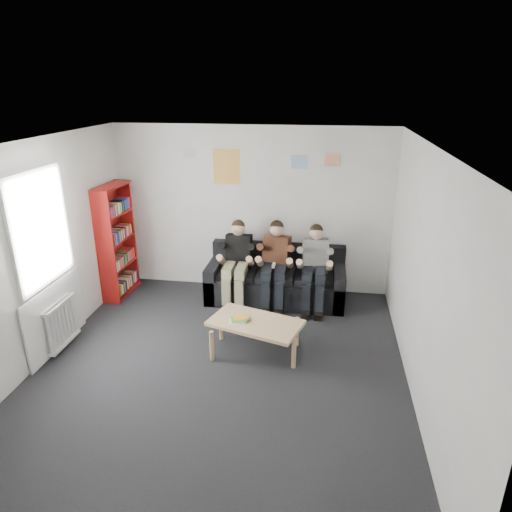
{
  "coord_description": "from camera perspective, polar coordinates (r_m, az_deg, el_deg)",
  "views": [
    {
      "loc": [
        1.16,
        -4.6,
        3.31
      ],
      "look_at": [
        0.26,
        1.3,
        1.02
      ],
      "focal_mm": 32.0,
      "sensor_mm": 36.0,
      "label": 1
    }
  ],
  "objects": [
    {
      "name": "poster_pink",
      "position": [
        7.18,
        9.52,
        11.79
      ],
      "size": [
        0.22,
        0.01,
        0.18
      ],
      "primitive_type": "cube",
      "color": "#C43D80",
      "rests_on": "room_shell"
    },
    {
      "name": "poster_sign",
      "position": [
        7.49,
        -8.36,
        12.61
      ],
      "size": [
        0.2,
        0.01,
        0.14
      ],
      "primitive_type": "cube",
      "color": "silver",
      "rests_on": "room_shell"
    },
    {
      "name": "game_cases",
      "position": [
        5.85,
        -2.15,
        -7.95
      ],
      "size": [
        0.23,
        0.2,
        0.05
      ],
      "rotation": [
        0.0,
        0.0,
        0.21
      ],
      "color": "white",
      "rests_on": "coffee_table"
    },
    {
      "name": "person_left",
      "position": [
        7.14,
        -2.45,
        -0.92
      ],
      "size": [
        0.4,
        0.85,
        1.31
      ],
      "rotation": [
        0.0,
        0.0,
        -0.03
      ],
      "color": "black",
      "rests_on": "sofa"
    },
    {
      "name": "room_shell",
      "position": [
        5.14,
        -5.02,
        -1.54
      ],
      "size": [
        5.0,
        5.0,
        5.0
      ],
      "color": "black",
      "rests_on": "ground"
    },
    {
      "name": "radiator",
      "position": [
        6.54,
        -23.12,
        -7.78
      ],
      "size": [
        0.1,
        0.64,
        0.6
      ],
      "color": "white",
      "rests_on": "ground"
    },
    {
      "name": "poster_large",
      "position": [
        7.37,
        -3.72,
        11.08
      ],
      "size": [
        0.42,
        0.01,
        0.55
      ],
      "primitive_type": "cube",
      "color": "#DFD54E",
      "rests_on": "room_shell"
    },
    {
      "name": "coffee_table",
      "position": [
        5.88,
        -0.07,
        -8.64
      ],
      "size": [
        1.15,
        0.63,
        0.46
      ],
      "rotation": [
        0.0,
        0.0,
        -0.3
      ],
      "color": "tan",
      "rests_on": "ground"
    },
    {
      "name": "bookshelf",
      "position": [
        7.65,
        -16.93,
        1.78
      ],
      "size": [
        0.27,
        0.82,
        1.83
      ],
      "rotation": [
        0.0,
        0.0,
        -0.06
      ],
      "color": "maroon",
      "rests_on": "ground"
    },
    {
      "name": "person_right",
      "position": [
        7.02,
        7.31,
        -1.51
      ],
      "size": [
        0.39,
        0.84,
        1.29
      ],
      "rotation": [
        0.0,
        0.0,
        0.14
      ],
      "color": "white",
      "rests_on": "sofa"
    },
    {
      "name": "sofa",
      "position": [
        7.37,
        2.52,
        -3.14
      ],
      "size": [
        2.17,
        0.89,
        0.84
      ],
      "color": "black",
      "rests_on": "ground"
    },
    {
      "name": "person_middle",
      "position": [
        7.05,
        2.39,
        -1.15
      ],
      "size": [
        0.41,
        0.87,
        1.33
      ],
      "rotation": [
        0.0,
        0.0,
        -0.17
      ],
      "color": "#542E1C",
      "rests_on": "sofa"
    },
    {
      "name": "poster_blue",
      "position": [
        7.2,
        5.43,
        11.6
      ],
      "size": [
        0.25,
        0.01,
        0.2
      ],
      "primitive_type": "cube",
      "color": "#46A7EE",
      "rests_on": "room_shell"
    },
    {
      "name": "window",
      "position": [
        6.3,
        -24.56,
        -2.25
      ],
      "size": [
        0.05,
        1.3,
        2.36
      ],
      "color": "white",
      "rests_on": "room_shell"
    }
  ]
}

